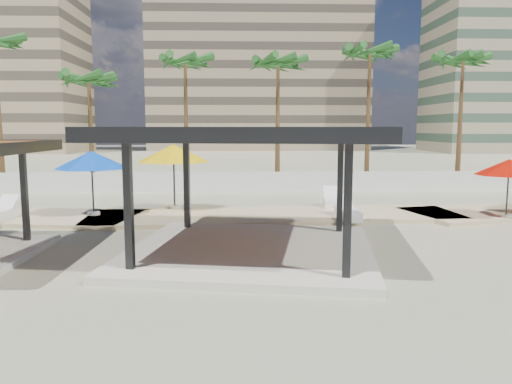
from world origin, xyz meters
TOP-DOWN VIEW (x-y plane):
  - ground at (0.00, 0.00)m, footprint 200.00×200.00m
  - promenade at (2.00, 7.67)m, footprint 44.45×7.97m
  - boundary_wall at (0.00, 16.00)m, footprint 56.00×0.30m
  - building_mid at (4.00, 78.00)m, footprint 38.00×16.00m
  - pavilion_central at (0.80, 0.77)m, footprint 8.90×8.90m
  - umbrella_b at (-2.54, 8.59)m, footprint 3.56×3.56m
  - umbrella_c at (11.60, 5.80)m, footprint 3.56×3.56m
  - umbrella_f at (-5.80, 7.00)m, footprint 4.02×4.02m
  - lounger_b at (4.94, 5.85)m, footprint 0.75×2.27m
  - lounger_c at (4.90, 9.25)m, footprint 0.95×2.26m
  - palm_c at (-9.00, 18.10)m, footprint 3.00×3.00m
  - palm_d at (-3.00, 18.90)m, footprint 3.00×3.00m
  - palm_e at (3.00, 18.40)m, footprint 3.00×3.00m
  - palm_f at (9.00, 18.60)m, footprint 3.00×3.00m
  - palm_g at (15.00, 18.20)m, footprint 3.00×3.00m

SIDE VIEW (x-z plane):
  - ground at x=0.00m, z-range 0.00..0.00m
  - promenade at x=2.00m, z-range -0.06..0.18m
  - lounger_c at x=4.90m, z-range -0.03..0.79m
  - lounger_b at x=4.94m, z-range -0.04..0.82m
  - boundary_wall at x=0.00m, z-range 0.00..1.20m
  - umbrella_c at x=11.60m, z-range 1.05..3.48m
  - pavilion_central at x=0.80m, z-range 0.38..4.29m
  - umbrella_f at x=-5.80m, z-range 1.16..3.91m
  - umbrella_b at x=-2.54m, z-range 1.25..4.21m
  - palm_c at x=-9.00m, z-range 2.79..10.52m
  - palm_e at x=3.00m, z-range 3.28..12.12m
  - palm_d at x=-3.00m, z-range 3.35..12.33m
  - palm_g at x=15.00m, z-range 3.39..12.46m
  - palm_f at x=9.00m, z-range 3.60..13.16m
  - building_mid at x=4.00m, z-range -0.93..29.47m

